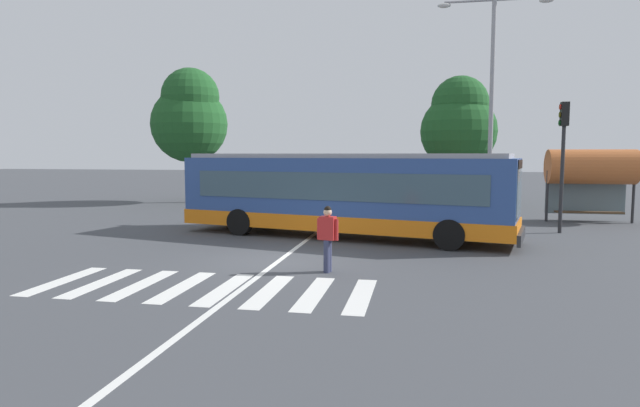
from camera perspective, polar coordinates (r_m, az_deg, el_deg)
The scene contains 14 objects.
ground_plane at distance 15.32m, azimuth -4.25°, elevation -6.10°, with size 160.00×160.00×0.00m, color #424449.
city_transit_bus at distance 19.29m, azimuth 2.41°, elevation 1.04°, with size 12.64×5.30×3.06m.
pedestrian_crossing_street at distance 13.56m, azimuth 0.83°, elevation -3.43°, with size 0.57×0.33×1.72m.
parked_car_champagne at distance 30.46m, azimuth -4.79°, elevation 1.06°, with size 2.19×4.64×1.35m.
parked_car_white at distance 29.99m, azimuth 0.25°, elevation 1.01°, with size 2.01×4.57×1.35m.
parked_car_teal at distance 30.16m, azimuth 5.02°, elevation 1.02°, with size 2.22×4.65×1.35m.
parked_car_red at distance 29.47m, azimuth 10.31°, elevation 0.85°, with size 2.20×4.64×1.35m.
traffic_light_far_corner at distance 22.24m, azimuth 24.78°, elevation 5.65°, with size 0.33×0.32×5.01m.
bus_stop_shelter at distance 26.35m, azimuth 27.22°, elevation 3.41°, with size 3.69×1.54×3.25m.
twin_arm_street_lamp at distance 25.24m, azimuth 18.09°, elevation 11.98°, with size 4.90×0.32×9.93m.
background_tree_left at distance 34.12m, azimuth -13.89°, elevation 9.11°, with size 4.72×4.72×8.31m.
background_tree_right at distance 33.42m, azimuth 14.79°, elevation 8.35°, with size 4.59×4.59×7.74m.
crosswalk_painted_stripes at distance 12.47m, azimuth -12.45°, elevation -8.87°, with size 7.66×2.91×0.01m.
lane_center_line at distance 17.23m, azimuth -2.58°, elevation -4.80°, with size 0.16×24.00×0.01m, color silver.
Camera 1 is at (3.92, -14.50, 3.04)m, focal length 29.62 mm.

